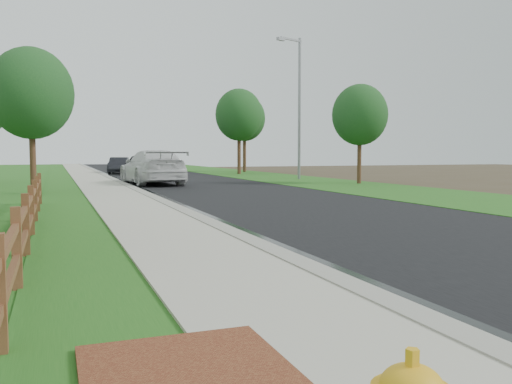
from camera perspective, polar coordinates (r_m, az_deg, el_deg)
name	(u,v)px	position (r m, az deg, el deg)	size (l,w,h in m)	color
ground	(383,327)	(5.87, 13.26, -13.63)	(120.00, 120.00, 0.00)	#3D3321
road	(166,177)	(40.42, -9.44, 1.61)	(8.00, 90.00, 0.02)	black
curb	(107,177)	(39.83, -15.39, 1.56)	(0.40, 90.00, 0.12)	gray
wet_gutter	(112,177)	(39.87, -14.88, 1.51)	(0.50, 90.00, 0.00)	black
sidewalk	(88,177)	(39.74, -17.25, 1.50)	(2.20, 90.00, 0.10)	#AFAA98
grass_strip	(59,178)	(39.68, -19.99, 1.40)	(1.60, 90.00, 0.06)	#1F5518
verge_far	(254,175)	(42.29, -0.23, 1.80)	(6.00, 90.00, 0.04)	#1F5518
ranch_fence	(29,214)	(11.11, -22.81, -2.18)	(0.12, 16.92, 1.10)	#502D1A
white_suv	(152,167)	(30.67, -10.86, 2.57)	(2.64, 6.49, 1.88)	silver
dark_car_mid	(141,164)	(43.35, -12.06, 2.86)	(1.97, 4.89, 1.67)	black
dark_car_far	(119,165)	(47.01, -14.23, 2.74)	(1.44, 4.13, 1.36)	black
streetlight	(298,100)	(35.79, 4.40, 9.65)	(2.03, 0.95, 9.18)	gray
tree_near_left	(31,94)	(24.72, -22.61, 9.55)	(3.47, 3.47, 6.15)	#3E2619
tree_near_right	(360,115)	(31.13, 10.88, 7.97)	(3.11, 3.11, 5.60)	#3E2619
tree_mid_right	(239,115)	(44.24, -1.80, 8.11)	(3.82, 3.82, 6.93)	#3E2619
tree_far_right	(244,118)	(48.98, -1.23, 7.77)	(3.75, 3.75, 6.92)	#3E2619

